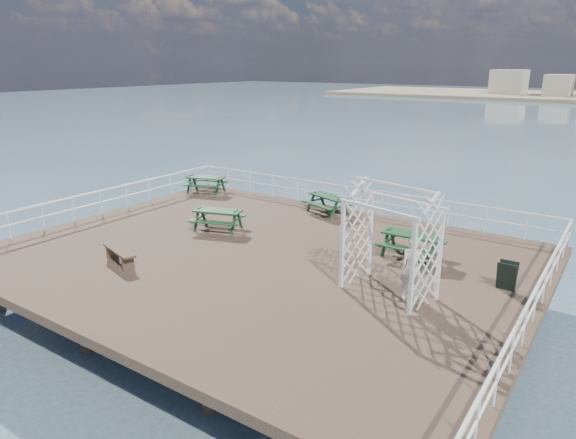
# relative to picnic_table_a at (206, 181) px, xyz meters

# --- Properties ---
(ground) EXTENTS (18.00, 14.00, 0.30)m
(ground) POSITION_rel_picnic_table_a_xyz_m (7.80, -5.56, -0.75)
(ground) COLOR brown
(ground) RESTS_ON ground
(railing) EXTENTS (17.77, 13.76, 1.10)m
(railing) POSITION_rel_picnic_table_a_xyz_m (7.73, -3.00, 0.27)
(railing) COLOR white
(railing) RESTS_ON ground
(picnic_table_a) EXTENTS (2.31, 2.07, 0.94)m
(picnic_table_a) POSITION_rel_picnic_table_a_xyz_m (0.00, 0.00, 0.00)
(picnic_table_a) COLOR #15391C
(picnic_table_a) RESTS_ON ground
(picnic_table_b) EXTENTS (2.28, 2.05, 0.92)m
(picnic_table_b) POSITION_rel_picnic_table_a_xyz_m (7.15, 0.24, -0.02)
(picnic_table_b) COLOR #15391C
(picnic_table_b) RESTS_ON ground
(picnic_table_c) EXTENTS (2.00, 1.61, 0.97)m
(picnic_table_c) POSITION_rel_picnic_table_a_xyz_m (12.28, -2.87, 0.02)
(picnic_table_c) COLOR #15391C
(picnic_table_c) RESTS_ON ground
(picnic_table_d) EXTENTS (2.29, 2.04, 0.93)m
(picnic_table_d) POSITION_rel_picnic_table_a_xyz_m (4.70, -4.32, -0.01)
(picnic_table_d) COLOR #15391C
(picnic_table_d) RESTS_ON ground
(flat_bench_near) EXTENTS (1.83, 0.91, 0.51)m
(flat_bench_near) POSITION_rel_picnic_table_a_xyz_m (4.47, -8.96, -0.22)
(flat_bench_near) COLOR brown
(flat_bench_near) RESTS_ON ground
(trellis_arbor) EXTENTS (2.88, 1.94, 3.28)m
(trellis_arbor) POSITION_rel_picnic_table_a_xyz_m (12.80, -6.04, 0.85)
(trellis_arbor) COLOR white
(trellis_arbor) RESTS_ON ground
(sandwich_board) EXTENTS (0.54, 0.41, 0.89)m
(sandwich_board) POSITION_rel_picnic_table_a_xyz_m (15.60, -3.84, -0.17)
(sandwich_board) COLOR black
(sandwich_board) RESTS_ON ground
(person) EXTENTS (0.79, 0.67, 1.84)m
(person) POSITION_rel_picnic_table_a_xyz_m (13.50, -6.01, 0.32)
(person) COLOR silver
(person) RESTS_ON ground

